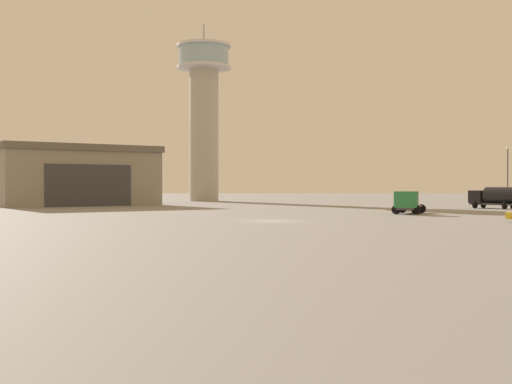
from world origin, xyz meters
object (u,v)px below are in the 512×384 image
Objects in this scene: control_tower at (204,107)px; light_post_east at (508,171)px; truck_flatbed_green at (408,203)px; truck_fuel_tanker_black at (496,197)px.

control_tower is 3.76× the size of light_post_east.
light_post_east reaches higher than truck_flatbed_green.
truck_fuel_tanker_black is at bearing 158.26° from truck_flatbed_green.
truck_fuel_tanker_black is 1.04× the size of truck_flatbed_green.
light_post_east is at bearing -64.07° from truck_fuel_tanker_black.
control_tower reaches higher than truck_fuel_tanker_black.
truck_fuel_tanker_black is 0.72× the size of light_post_east.
truck_flatbed_green is 0.69× the size of light_post_east.
truck_flatbed_green is (-15.97, -15.96, -0.41)m from truck_fuel_tanker_black.
light_post_east is (8.60, 17.13, 3.89)m from truck_fuel_tanker_black.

